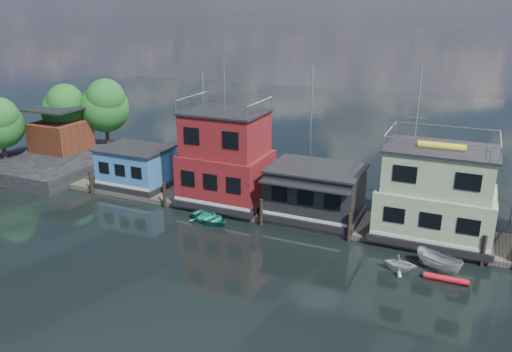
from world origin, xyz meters
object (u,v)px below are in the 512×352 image
at_px(motorboat, 439,262).
at_px(dinghy_teal, 210,218).
at_px(houseboat_green, 436,195).
at_px(houseboat_dark, 315,192).
at_px(houseboat_blue, 136,167).
at_px(houseboat_red, 226,159).
at_px(dinghy_white, 400,263).
at_px(red_kayak, 446,279).

xyz_separation_m(motorboat, dinghy_teal, (-17.36, 0.65, -0.26)).
height_order(houseboat_green, dinghy_teal, houseboat_green).
bearing_deg(houseboat_dark, motorboat, -25.05).
bearing_deg(houseboat_blue, dinghy_teal, -21.71).
bearing_deg(motorboat, houseboat_dark, 91.53).
xyz_separation_m(houseboat_red, houseboat_dark, (8.00, -0.02, -1.69)).
xyz_separation_m(houseboat_blue, dinghy_teal, (10.08, -4.01, -1.83)).
bearing_deg(dinghy_teal, dinghy_white, -79.09).
xyz_separation_m(motorboat, red_kayak, (0.57, -1.27, -0.44)).
xyz_separation_m(dinghy_teal, dinghy_white, (15.04, -1.76, 0.20)).
bearing_deg(houseboat_red, houseboat_green, 0.00).
bearing_deg(motorboat, houseboat_red, 102.00).
distance_m(houseboat_blue, red_kayak, 28.71).
bearing_deg(houseboat_green, dinghy_white, -103.39).
height_order(houseboat_blue, houseboat_green, houseboat_green).
xyz_separation_m(houseboat_blue, dinghy_white, (25.12, -5.77, -1.63)).
bearing_deg(motorboat, red_kayak, -129.09).
height_order(motorboat, red_kayak, motorboat).
relative_size(houseboat_blue, dinghy_teal, 1.77).
distance_m(houseboat_dark, dinghy_white, 9.73).
height_order(houseboat_blue, dinghy_white, houseboat_blue).
distance_m(houseboat_blue, houseboat_dark, 17.50).
relative_size(houseboat_blue, dinghy_white, 2.94).
bearing_deg(houseboat_red, motorboat, -14.58).
relative_size(houseboat_red, motorboat, 3.61).
xyz_separation_m(houseboat_blue, red_kayak, (28.02, -5.93, -2.01)).
bearing_deg(houseboat_dark, houseboat_green, 0.12).
relative_size(houseboat_green, motorboat, 2.56).
bearing_deg(dinghy_teal, houseboat_dark, -44.12).
relative_size(houseboat_blue, houseboat_dark, 0.86).
bearing_deg(houseboat_blue, red_kayak, -11.96).
bearing_deg(houseboat_blue, motorboat, -9.65).
distance_m(houseboat_dark, dinghy_teal, 8.67).
height_order(motorboat, dinghy_white, motorboat).
bearing_deg(houseboat_green, houseboat_dark, -179.88).
bearing_deg(red_kayak, houseboat_green, 103.21).
relative_size(houseboat_blue, houseboat_red, 0.54).
bearing_deg(houseboat_green, houseboat_red, -180.00).
distance_m(houseboat_blue, houseboat_green, 26.53).
xyz_separation_m(houseboat_red, dinghy_white, (15.62, -5.77, -3.53)).
xyz_separation_m(houseboat_red, red_kayak, (18.52, -5.93, -3.90)).
xyz_separation_m(houseboat_dark, houseboat_green, (9.00, 0.02, 1.13)).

